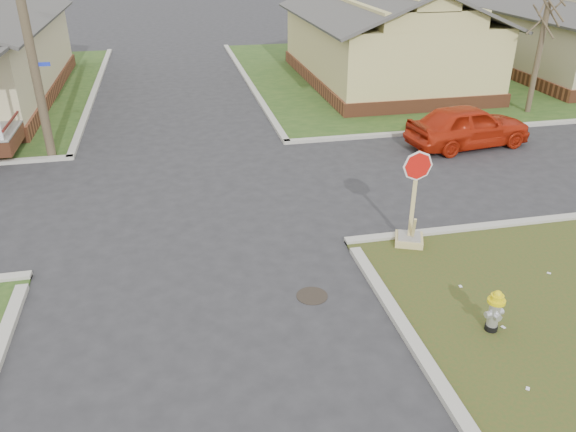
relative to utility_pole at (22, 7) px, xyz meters
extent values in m
plane|color=#272629|center=(4.20, -8.90, -4.66)|extent=(120.00, 120.00, 0.00)
cube|color=#264518|center=(26.20, 9.10, -4.64)|extent=(37.00, 19.00, 0.05)
cylinder|color=black|center=(6.40, -9.40, -4.66)|extent=(0.64, 0.64, 0.01)
cube|color=brown|center=(14.20, 7.60, -4.36)|extent=(7.20, 11.20, 0.60)
cube|color=#CEBF79|center=(14.20, 7.60, -2.76)|extent=(7.00, 11.00, 2.60)
cube|color=brown|center=(24.20, 7.60, -4.36)|extent=(7.20, 11.20, 0.60)
cube|color=tan|center=(24.20, 7.60, -2.76)|extent=(7.00, 11.00, 2.60)
cylinder|color=#3D2F23|center=(0.00, 0.00, -0.16)|extent=(0.28, 0.28, 9.00)
cylinder|color=#3D2F23|center=(18.20, 1.30, -2.51)|extent=(0.22, 0.22, 4.20)
cylinder|color=black|center=(9.35, -11.20, -4.56)|extent=(0.23, 0.23, 0.11)
cylinder|color=silver|center=(9.35, -11.20, -4.26)|extent=(0.20, 0.20, 0.49)
sphere|color=silver|center=(9.35, -11.20, -4.01)|extent=(0.20, 0.20, 0.20)
cylinder|color=yellow|center=(9.35, -11.20, -3.97)|extent=(0.32, 0.32, 0.06)
cylinder|color=yellow|center=(9.35, -11.20, -3.90)|extent=(0.23, 0.23, 0.11)
sphere|color=yellow|center=(9.35, -11.20, -3.83)|extent=(0.16, 0.16, 0.16)
cube|color=tan|center=(9.15, -7.83, -4.53)|extent=(0.64, 0.64, 0.15)
cube|color=gray|center=(9.15, -7.83, -4.44)|extent=(0.52, 0.52, 0.04)
cube|color=tan|center=(9.15, -7.83, -3.43)|extent=(0.09, 0.05, 2.17)
cylinder|color=red|center=(9.15, -7.88, -2.65)|extent=(0.58, 0.25, 0.62)
cylinder|color=silver|center=(9.15, -7.86, -2.65)|extent=(0.66, 0.29, 0.70)
imported|color=#B2230C|center=(13.79, -1.85, -3.93)|extent=(4.47, 2.27, 1.46)
camera|label=1|loc=(3.95, -18.51, 1.95)|focal=35.00mm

